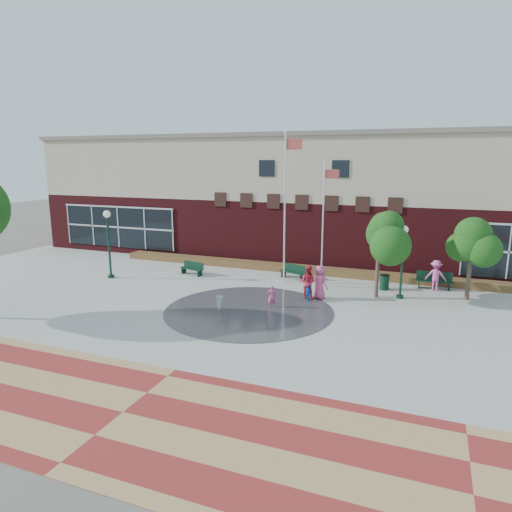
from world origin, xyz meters
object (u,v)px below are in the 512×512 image
(flagpole_left, at_px, (286,200))
(trash_can, at_px, (384,282))
(flagpole_right, at_px, (324,219))
(child_splash, at_px, (272,297))
(bench_left, at_px, (192,271))

(flagpole_left, xyz_separation_m, trash_can, (5.85, 0.58, -4.56))
(flagpole_right, relative_size, child_splash, 6.19)
(flagpole_right, relative_size, trash_can, 8.02)
(bench_left, height_order, child_splash, child_splash)
(flagpole_left, height_order, flagpole_right, flagpole_left)
(trash_can, bearing_deg, child_splash, -132.94)
(flagpole_right, height_order, child_splash, flagpole_right)
(flagpole_left, relative_size, flagpole_right, 1.24)
(flagpole_left, relative_size, trash_can, 9.97)
(child_splash, bearing_deg, bench_left, -66.16)
(child_splash, bearing_deg, flagpole_right, -141.77)
(flagpole_left, xyz_separation_m, bench_left, (-6.22, -0.37, -4.75))
(bench_left, bearing_deg, flagpole_left, 17.71)
(flagpole_right, bearing_deg, flagpole_left, 169.50)
(flagpole_right, height_order, trash_can, flagpole_right)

